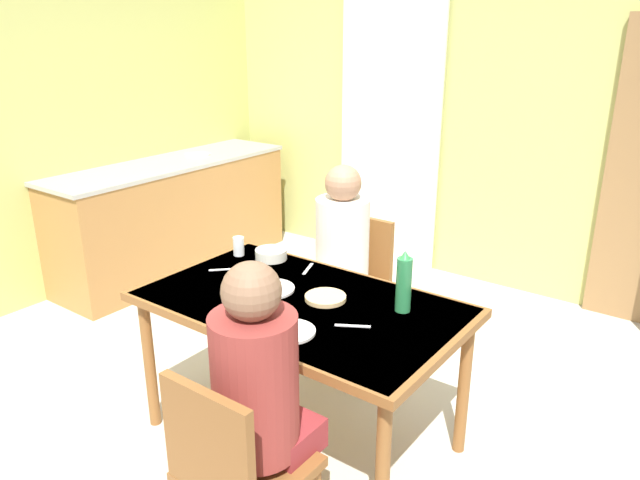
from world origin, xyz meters
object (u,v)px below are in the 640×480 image
Objects in this scene: dining_table at (301,314)px; chair_near_diner at (234,470)px; serving_bowl_center at (271,254)px; person_far_diner at (341,243)px; person_near_diner at (258,380)px; kitchen_counter at (173,216)px; chair_far_diner at (353,282)px; water_bottle_green_near at (404,283)px.

chair_near_diner is (0.33, -0.79, -0.17)m from dining_table.
chair_near_diner is 5.12× the size of serving_bowl_center.
dining_table is 0.87m from chair_near_diner.
dining_table is 1.92× the size of person_far_diner.
person_near_diner is 1.23m from serving_bowl_center.
kitchen_counter is 2.38× the size of chair_far_diner.
kitchen_counter is at bearing 143.00° from chair_near_diner.
chair_far_diner is 1.13× the size of person_near_diner.
person_far_diner is (-0.23, 0.65, 0.11)m from dining_table.
dining_table is at bearing 112.56° from chair_near_diner.
chair_far_diner is (-0.55, 1.58, 0.00)m from chair_near_diner.
chair_far_diner is 1.13× the size of person_far_diner.
kitchen_counter is 2.69× the size of person_far_diner.
chair_near_diner is at bearing -37.00° from kitchen_counter.
water_bottle_green_near is (0.10, 0.97, 0.37)m from chair_near_diner.
person_far_diner reaches higher than chair_far_diner.
water_bottle_green_near is at bearing 23.78° from dining_table.
person_near_diner is 2.74× the size of water_bottle_green_near.
chair_near_diner is 1.13× the size of person_far_diner.
serving_bowl_center is at bearing 128.72° from person_near_diner.
serving_bowl_center is (-0.77, 0.96, -0.01)m from person_near_diner.
person_near_diner is (0.33, -0.65, 0.11)m from dining_table.
kitchen_counter is 1.40× the size of dining_table.
dining_table is at bearing 109.09° from person_far_diner.
person_near_diner is 4.53× the size of serving_bowl_center.
kitchen_counter reaches higher than serving_bowl_center.
dining_table is at bearing 116.68° from person_near_diner.
water_bottle_green_near reaches higher than chair_far_diner.
dining_table is 1.92× the size of person_near_diner.
person_far_diner is at bearing 57.04° from serving_bowl_center.
serving_bowl_center is (-0.22, -0.34, -0.01)m from person_far_diner.
dining_table is 0.74m from person_near_diner.
chair_far_diner is at bearing 137.25° from water_bottle_green_near.
serving_bowl_center is at bearing 171.81° from water_bottle_green_near.
chair_near_diner is at bearing -54.92° from serving_bowl_center.
water_bottle_green_near is 0.88m from serving_bowl_center.
chair_far_diner is 0.59m from serving_bowl_center.
chair_near_diner is at bearing 111.01° from person_far_diner.
person_near_diner is 1.41m from person_far_diner.
person_near_diner reaches higher than chair_far_diner.
person_far_diner is (-0.55, 1.30, 0.00)m from person_near_diner.
chair_far_diner is at bearing 105.97° from dining_table.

